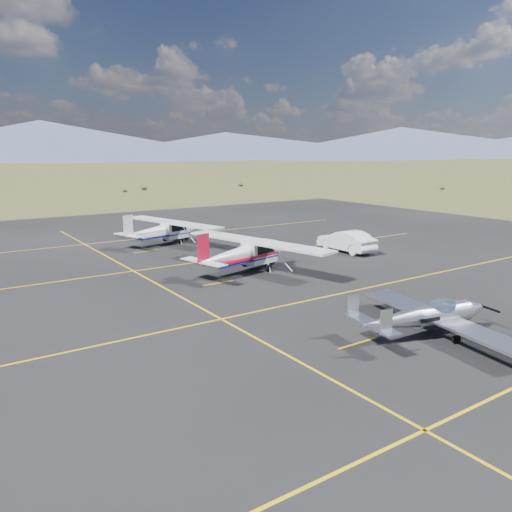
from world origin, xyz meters
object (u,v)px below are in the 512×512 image
object	(u,v)px
aircraft_cessna	(245,252)
sedan	(346,241)
aircraft_low_wing	(428,316)
aircraft_plain	(163,230)

from	to	relation	value
aircraft_cessna	sedan	world-z (taller)	aircraft_cessna
aircraft_low_wing	sedan	xyz separation A→B (m)	(9.60, 14.64, -0.08)
aircraft_cessna	sedan	size ratio (longest dim) A/B	2.32
aircraft_low_wing	sedan	world-z (taller)	aircraft_low_wing
aircraft_low_wing	aircraft_cessna	world-z (taller)	aircraft_cessna
aircraft_low_wing	sedan	size ratio (longest dim) A/B	1.76
aircraft_cessna	aircraft_low_wing	bearing A→B (deg)	-102.56
aircraft_low_wing	sedan	distance (m)	17.51
aircraft_plain	sedan	distance (m)	14.58
aircraft_plain	aircraft_low_wing	bearing A→B (deg)	-103.02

